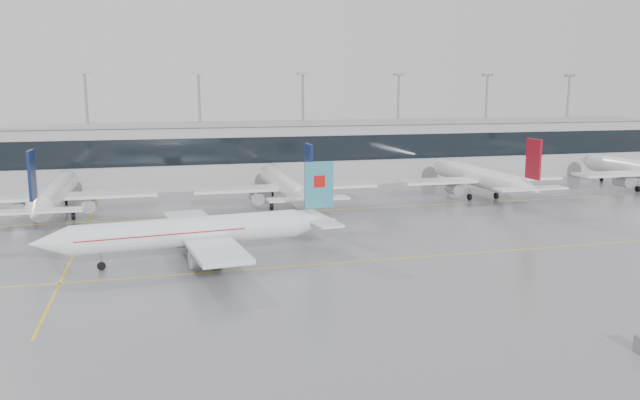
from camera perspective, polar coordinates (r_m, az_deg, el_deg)
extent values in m
plane|color=gray|center=(69.94, 2.53, -5.70)|extent=(320.00, 320.00, 0.00)
cube|color=yellow|center=(69.94, 2.53, -5.70)|extent=(120.00, 0.25, 0.01)
cube|color=yellow|center=(98.21, -2.69, -1.09)|extent=(120.00, 0.25, 0.01)
cube|color=yellow|center=(82.06, -21.33, -4.02)|extent=(0.25, 60.00, 0.01)
cube|color=#A5A5A9|center=(128.48, -5.73, 4.21)|extent=(180.00, 15.00, 12.00)
cube|color=black|center=(120.92, -5.17, 4.57)|extent=(180.00, 0.20, 5.00)
cube|color=gray|center=(128.00, -5.77, 6.98)|extent=(182.00, 16.00, 0.40)
cylinder|color=gray|center=(133.08, -20.44, 6.00)|extent=(0.50, 0.50, 22.00)
cube|color=gray|center=(132.88, -20.74, 10.86)|extent=(2.40, 1.00, 0.60)
cylinder|color=gray|center=(132.78, -10.90, 6.44)|extent=(0.50, 0.50, 22.00)
cube|color=gray|center=(132.58, -11.07, 11.32)|extent=(2.40, 1.00, 0.60)
cylinder|color=gray|center=(136.08, -1.56, 6.70)|extent=(0.50, 0.50, 22.00)
cube|color=gray|center=(135.88, -1.58, 11.46)|extent=(2.40, 1.00, 0.60)
cylinder|color=gray|center=(142.73, 7.13, 6.78)|extent=(0.50, 0.50, 22.00)
cube|color=gray|center=(142.54, 7.23, 11.32)|extent=(2.40, 1.00, 0.60)
cylinder|color=gray|center=(152.30, 14.89, 6.73)|extent=(0.50, 0.50, 22.00)
cube|color=gray|center=(152.12, 15.08, 10.98)|extent=(2.40, 1.00, 0.60)
cylinder|color=gray|center=(164.27, 21.62, 6.58)|extent=(0.50, 0.50, 22.00)
cube|color=gray|center=(164.11, 21.88, 10.51)|extent=(2.40, 1.00, 0.60)
cylinder|color=white|center=(70.88, -11.92, -2.84)|extent=(24.93, 6.03, 3.24)
cone|color=white|center=(70.11, -23.59, -3.62)|extent=(4.34, 3.68, 3.24)
cone|color=white|center=(74.75, -0.38, -1.95)|extent=(5.93, 3.86, 3.24)
cube|color=white|center=(71.22, -10.72, -3.07)|extent=(8.01, 27.18, 0.45)
cube|color=white|center=(74.76, -0.24, -1.71)|extent=(3.95, 10.55, 0.25)
cube|color=teal|center=(74.10, -0.10, 1.39)|extent=(3.62, 0.76, 5.53)
cylinder|color=#9D9CA8|center=(66.92, -10.33, -5.23)|extent=(3.82, 2.50, 2.10)
cylinder|color=#9D9CA8|center=(76.08, -11.73, -3.42)|extent=(3.82, 2.50, 2.10)
cylinder|color=gray|center=(70.60, -19.39, -5.18)|extent=(0.20, 0.20, 1.36)
cylinder|color=black|center=(70.77, -19.36, -5.71)|extent=(0.93, 0.40, 0.90)
cylinder|color=gray|center=(69.36, -9.45, -4.92)|extent=(0.24, 0.24, 1.36)
cylinder|color=black|center=(69.54, -9.44, -5.46)|extent=(1.14, 0.57, 1.10)
cylinder|color=gray|center=(74.30, -10.29, -3.93)|extent=(0.24, 0.24, 1.36)
cylinder|color=black|center=(74.47, -10.27, -4.44)|extent=(1.14, 0.57, 1.10)
cube|color=#B70F0F|center=(74.04, -0.10, 1.72)|extent=(1.44, 0.61, 1.40)
cube|color=#B70F0F|center=(70.44, -14.33, -2.85)|extent=(18.26, 5.30, 0.12)
cylinder|color=white|center=(101.47, -23.04, 0.65)|extent=(3.59, 27.36, 3.59)
cone|color=white|center=(116.85, -21.99, 1.86)|extent=(3.59, 4.00, 3.59)
cone|color=white|center=(85.43, -24.56, -1.10)|extent=(3.59, 5.60, 3.59)
cube|color=white|center=(100.07, -23.15, 0.28)|extent=(29.64, 5.00, 0.45)
cube|color=white|center=(85.18, -24.60, -0.93)|extent=(11.40, 2.80, 0.25)
cube|color=#0C1846|center=(84.31, -24.85, 2.09)|extent=(0.35, 3.60, 6.12)
cylinder|color=#9D9CA8|center=(101.62, -25.72, -0.63)|extent=(2.10, 3.60, 2.10)
cylinder|color=#9D9CA8|center=(100.20, -20.33, -0.39)|extent=(2.10, 3.60, 2.10)
cylinder|color=gray|center=(112.32, -22.21, 0.21)|extent=(0.20, 0.20, 1.56)
cylinder|color=black|center=(112.44, -22.18, -0.18)|extent=(0.30, 0.90, 0.90)
cylinder|color=gray|center=(99.86, -24.62, -1.05)|extent=(0.24, 0.24, 1.56)
cylinder|color=black|center=(100.00, -24.59, -1.49)|extent=(0.45, 1.10, 1.10)
cylinder|color=gray|center=(99.08, -21.66, -0.92)|extent=(0.24, 0.24, 1.56)
cylinder|color=black|center=(99.23, -21.63, -1.36)|extent=(0.45, 1.10, 1.10)
cylinder|color=white|center=(102.38, -3.29, 1.52)|extent=(3.59, 27.36, 3.59)
cone|color=white|center=(117.64, -4.83, 2.61)|extent=(3.59, 4.00, 3.59)
cone|color=white|center=(86.51, -1.10, -0.05)|extent=(3.59, 5.60, 3.59)
cube|color=white|center=(100.99, -3.12, 1.17)|extent=(29.64, 5.00, 0.45)
cube|color=white|center=(86.26, -1.07, 0.12)|extent=(11.40, 2.80, 0.25)
cube|color=#0C1846|center=(85.40, -1.05, 3.11)|extent=(0.35, 3.60, 6.12)
cylinder|color=#9D9CA8|center=(100.88, -5.84, 0.26)|extent=(2.10, 3.60, 2.10)
cylinder|color=#9D9CA8|center=(102.78, -0.55, 0.49)|extent=(2.10, 3.60, 2.10)
cylinder|color=gray|center=(113.14, -4.37, 1.00)|extent=(0.20, 0.20, 1.56)
cylinder|color=black|center=(113.27, -4.36, 0.62)|extent=(0.30, 0.90, 0.90)
cylinder|color=gray|center=(99.88, -4.45, -0.15)|extent=(0.24, 0.24, 1.56)
cylinder|color=black|center=(100.02, -4.45, -0.59)|extent=(0.45, 1.10, 1.10)
cylinder|color=gray|center=(100.92, -1.55, -0.02)|extent=(0.24, 0.24, 1.56)
cylinder|color=black|center=(101.06, -1.55, -0.45)|extent=(0.45, 1.10, 1.10)
cylinder|color=white|center=(114.54, 14.14, 2.14)|extent=(3.59, 27.36, 3.59)
cone|color=white|center=(128.36, 10.77, 3.09)|extent=(3.59, 4.00, 3.59)
cone|color=white|center=(100.60, 18.65, 0.85)|extent=(3.59, 5.60, 3.59)
cube|color=white|center=(113.29, 14.49, 1.83)|extent=(29.64, 5.00, 0.45)
cube|color=white|center=(100.39, 18.72, 1.00)|extent=(11.40, 2.80, 0.25)
cube|color=maroon|center=(99.65, 18.93, 3.57)|extent=(0.35, 3.60, 6.12)
cylinder|color=#9D9CA8|center=(111.70, 12.19, 1.04)|extent=(2.10, 3.60, 2.10)
cylinder|color=#9D9CA8|center=(116.34, 16.41, 1.21)|extent=(2.10, 3.60, 2.10)
cylinder|color=gray|center=(124.24, 11.72, 1.64)|extent=(0.20, 0.20, 1.56)
cylinder|color=black|center=(124.36, 11.71, 1.28)|extent=(0.30, 0.90, 0.90)
cylinder|color=gray|center=(111.49, 13.53, 0.67)|extent=(0.24, 0.24, 1.56)
cylinder|color=black|center=(111.61, 13.51, 0.27)|extent=(0.45, 1.10, 1.10)
cylinder|color=gray|center=(114.03, 15.83, 0.77)|extent=(0.24, 0.24, 1.56)
cylinder|color=black|center=(114.16, 15.81, 0.39)|extent=(0.45, 1.10, 1.10)
cone|color=white|center=(146.84, 23.22, 3.32)|extent=(3.59, 4.00, 3.59)
cylinder|color=#9D9CA8|center=(131.25, 25.95, 1.57)|extent=(2.10, 3.60, 2.10)
cylinder|color=gray|center=(143.26, 24.37, 2.05)|extent=(0.20, 0.20, 1.56)
cylinder|color=black|center=(143.36, 24.34, 1.74)|extent=(0.30, 0.90, 0.90)
cylinder|color=gray|center=(131.66, 27.08, 1.25)|extent=(0.24, 0.24, 1.56)
cylinder|color=black|center=(131.76, 27.05, 0.91)|extent=(0.45, 1.10, 1.10)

